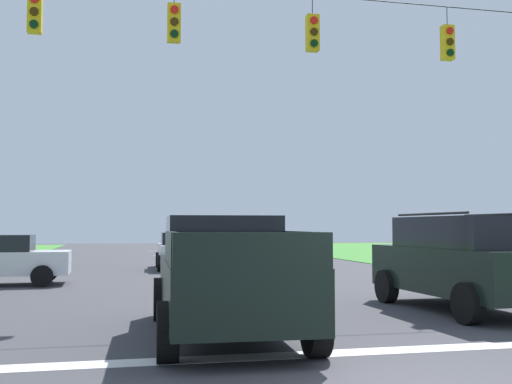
# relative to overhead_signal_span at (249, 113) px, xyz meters

# --- Properties ---
(stop_bar_stripe) EXTENTS (15.80, 0.45, 0.01)m
(stop_bar_stripe) POSITION_rel_overhead_signal_span_xyz_m (0.12, -6.64, -4.61)
(stop_bar_stripe) COLOR white
(stop_bar_stripe) RESTS_ON ground
(lane_dash_0) EXTENTS (2.50, 0.15, 0.01)m
(lane_dash_0) POSITION_rel_overhead_signal_span_xyz_m (0.12, -0.64, -4.61)
(lane_dash_0) COLOR white
(lane_dash_0) RESTS_ON ground
(lane_dash_1) EXTENTS (2.50, 0.15, 0.01)m
(lane_dash_1) POSITION_rel_overhead_signal_span_xyz_m (0.12, 5.85, -4.61)
(lane_dash_1) COLOR white
(lane_dash_1) RESTS_ON ground
(lane_dash_2) EXTENTS (2.50, 0.15, 0.01)m
(lane_dash_2) POSITION_rel_overhead_signal_span_xyz_m (0.12, 15.24, -4.61)
(lane_dash_2) COLOR white
(lane_dash_2) RESTS_ON ground
(lane_dash_3) EXTENTS (2.50, 0.15, 0.01)m
(lane_dash_3) POSITION_rel_overhead_signal_span_xyz_m (0.12, 22.86, -4.61)
(lane_dash_3) COLOR white
(lane_dash_3) RESTS_ON ground
(lane_dash_4) EXTENTS (2.50, 0.15, 0.01)m
(lane_dash_4) POSITION_rel_overhead_signal_span_xyz_m (0.12, 30.04, -4.61)
(lane_dash_4) COLOR white
(lane_dash_4) RESTS_ON ground
(overhead_signal_span) EXTENTS (18.91, 0.31, 8.29)m
(overhead_signal_span) POSITION_rel_overhead_signal_span_xyz_m (0.00, 0.00, 0.00)
(overhead_signal_span) COLOR brown
(overhead_signal_span) RESTS_ON ground
(pickup_truck) EXTENTS (2.47, 5.48, 1.95)m
(pickup_truck) POSITION_rel_overhead_signal_span_xyz_m (-1.42, -4.87, -3.65)
(pickup_truck) COLOR black
(pickup_truck) RESTS_ON ground
(suv_black) EXTENTS (2.32, 4.85, 2.05)m
(suv_black) POSITION_rel_overhead_signal_span_xyz_m (3.97, -3.19, -3.56)
(suv_black) COLOR black
(suv_black) RESTS_ON ground
(distant_car_crossing_white) EXTENTS (2.14, 4.36, 1.52)m
(distant_car_crossing_white) POSITION_rel_overhead_signal_span_xyz_m (-0.62, 10.95, -3.83)
(distant_car_crossing_white) COLOR silver
(distant_car_crossing_white) RESTS_ON ground
(distant_car_far_parked) EXTENTS (4.38, 2.17, 1.52)m
(distant_car_far_parked) POSITION_rel_overhead_signal_span_xyz_m (12.52, 11.40, -3.83)
(distant_car_far_parked) COLOR maroon
(distant_car_far_parked) RESTS_ON ground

